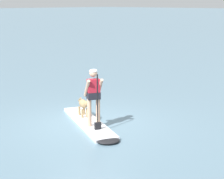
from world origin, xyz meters
TOP-DOWN VIEW (x-y plane):
  - ground_plane at (0.00, 0.00)m, footprint 400.00×400.00m
  - paddleboard at (0.21, -0.10)m, footprint 3.56×2.11m
  - person_paddler at (0.47, -0.22)m, footprint 0.68×0.60m
  - dog at (-0.46, 0.21)m, footprint 0.93×0.49m

SIDE VIEW (x-z plane):
  - ground_plane at x=0.00m, z-range 0.00..0.00m
  - paddleboard at x=0.21m, z-range 0.00..0.10m
  - dog at x=-0.46m, z-range 0.20..0.76m
  - person_paddler at x=0.47m, z-range 0.23..1.87m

